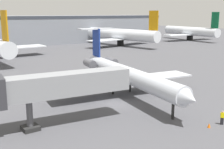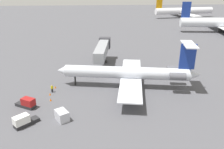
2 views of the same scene
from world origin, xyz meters
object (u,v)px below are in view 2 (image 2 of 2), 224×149
Objects in this scene: ground_crew_marshaller at (52,89)px; regional_jet at (131,73)px; baggage_tug_trailing at (27,103)px; traffic_cone_near at (55,87)px; jet_bridge at (103,49)px; traffic_cone_far at (50,94)px; parked_airliner_west_end at (184,11)px; baggage_tug_lead at (24,121)px; cargo_container_uld at (62,116)px; parked_airliner_west_mid at (223,23)px; traffic_cone_mid at (51,100)px.

regional_jet is at bearing 94.43° from ground_crew_marshaller.
ground_crew_marshaller is 7.02m from baggage_tug_trailing.
jet_bridge is at bearing 142.59° from traffic_cone_near.
parked_airliner_west_end reaches higher than traffic_cone_far.
traffic_cone_near is 126.03m from parked_airliner_west_end.
regional_jet reaches higher than ground_crew_marshaller.
cargo_container_uld is (-1.15, 5.92, 0.03)m from baggage_tug_lead.
parked_airliner_west_mid reaches higher than parked_airliner_west_end.
ground_crew_marshaller is (1.31, -16.88, -2.60)m from regional_jet.
regional_jet is 18.32× the size of ground_crew_marshaller.
regional_jet is 16.90m from traffic_cone_near.
parked_airliner_west_mid is (-64.45, 71.87, 3.60)m from baggage_tug_trailing.
parked_airliner_west_mid is at bearing -0.23° from parked_airliner_west_end.
ground_crew_marshaller is 12.27m from baggage_tug_lead.
traffic_cone_far is 0.01× the size of parked_airliner_west_mid.
parked_airliner_west_mid is at bearing 126.35° from jet_bridge.
jet_bridge is 0.43× the size of parked_airliner_west_end.
baggage_tug_trailing reaches higher than ground_crew_marshaller.
parked_airliner_west_mid is (-69.24, 64.92, 3.57)m from cargo_container_uld.
jet_bridge is 28.62m from cargo_container_uld.
baggage_tug_trailing is 8.44m from cargo_container_uld.
ground_crew_marshaller is (16.39, -11.27, -3.89)m from jet_bridge.
regional_jet reaches higher than baggage_tug_lead.
ground_crew_marshaller is 0.57× the size of cargo_container_uld.
traffic_cone_far is at bearing 168.10° from baggage_tug_lead.
jet_bridge reaches higher than baggage_tug_trailing.
cargo_container_uld is at bearing -28.74° from parked_airliner_west_end.
traffic_cone_far is at bearing -158.87° from cargo_container_uld.
traffic_cone_mid is 2.55m from traffic_cone_far.
baggage_tug_lead is at bearing -45.18° from parked_airliner_west_mid.
traffic_cone_far is (17.74, -11.53, -4.47)m from jet_bridge.
regional_jet is 10.38× the size of cargo_container_uld.
traffic_cone_far is (1.36, -0.26, -0.58)m from ground_crew_marshaller.
traffic_cone_near is 3.44m from traffic_cone_far.
traffic_cone_mid is at bearing -28.45° from jet_bridge.
regional_jet reaches higher than baggage_tug_trailing.
parked_airliner_west_end is at bearing 147.69° from baggage_tug_trailing.
parked_airliner_west_mid reaches higher than cargo_container_uld.
parked_airliner_west_mid is (-42.00, 57.07, -0.31)m from jet_bridge.
traffic_cone_near is 5.89m from traffic_cone_mid.
traffic_cone_far is (-9.50, -3.67, -0.59)m from cargo_container_uld.
traffic_cone_mid is at bearing -156.07° from cargo_container_uld.
traffic_cone_near is (-12.90, -3.12, -0.59)m from cargo_container_uld.
jet_bridge is at bearing 147.00° from traffic_cone_far.
jet_bridge is 107.97m from parked_airliner_west_end.
baggage_tug_trailing is at bearing -124.55° from cargo_container_uld.
baggage_tug_trailing is at bearing -59.98° from traffic_cone_mid.
regional_jet is at bearing 98.84° from traffic_cone_far.
jet_bridge is 10.17× the size of ground_crew_marshaller.
baggage_tug_lead is 6.03m from cargo_container_uld.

